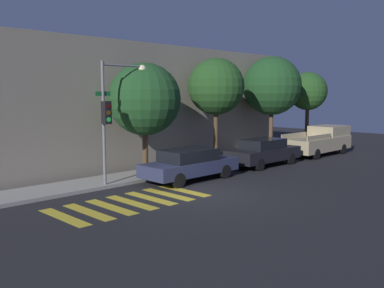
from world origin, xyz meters
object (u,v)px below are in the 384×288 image
object	(u,v)px
pickup_truck	(320,141)
tree_near_corner	(145,99)
tree_far_end	(272,86)
tree_midblock	(216,87)
traffic_light_pole	(115,104)
sedan_middle	(263,152)
tree_behind_truck	(308,92)
sedan_near_corner	(190,164)

from	to	relation	value
pickup_truck	tree_near_corner	xyz separation A→B (m)	(-12.38, 1.96, 2.66)
pickup_truck	tree_far_end	world-z (taller)	tree_far_end
tree_far_end	tree_midblock	bearing A→B (deg)	-180.00
traffic_light_pole	tree_far_end	size ratio (longest dim) A/B	0.84
traffic_light_pole	pickup_truck	distance (m)	14.74
traffic_light_pole	tree_far_end	bearing A→B (deg)	3.30
tree_midblock	pickup_truck	bearing A→B (deg)	-14.49
sedan_middle	tree_midblock	size ratio (longest dim) A/B	0.81
traffic_light_pole	tree_far_end	xyz separation A→B (m)	(11.96, 0.69, 0.87)
tree_far_end	sedan_middle	bearing A→B (deg)	-150.79
tree_near_corner	tree_far_end	size ratio (longest dim) A/B	0.86
pickup_truck	tree_far_end	xyz separation A→B (m)	(-2.51, 1.96, 3.38)
tree_far_end	tree_behind_truck	xyz separation A→B (m)	(4.26, -0.00, -0.31)
sedan_near_corner	tree_far_end	xyz separation A→B (m)	(8.97, 1.96, 3.53)
tree_near_corner	tree_midblock	size ratio (longest dim) A/B	0.91
traffic_light_pole	sedan_middle	distance (m)	8.95
sedan_near_corner	tree_near_corner	distance (m)	3.54
sedan_middle	tree_midblock	world-z (taller)	tree_midblock
tree_near_corner	pickup_truck	bearing A→B (deg)	-8.99
tree_near_corner	tree_far_end	world-z (taller)	tree_far_end
traffic_light_pole	tree_midblock	size ratio (longest dim) A/B	0.90
sedan_near_corner	pickup_truck	world-z (taller)	pickup_truck
sedan_middle	tree_behind_truck	xyz separation A→B (m)	(7.76, 1.96, 3.20)
traffic_light_pole	tree_near_corner	xyz separation A→B (m)	(2.10, 0.69, 0.15)
sedan_middle	tree_far_end	distance (m)	5.33
sedan_near_corner	tree_midblock	bearing A→B (deg)	26.71
tree_far_end	tree_behind_truck	distance (m)	4.27
traffic_light_pole	sedan_near_corner	world-z (taller)	traffic_light_pole
traffic_light_pole	tree_near_corner	size ratio (longest dim) A/B	0.98
tree_behind_truck	tree_near_corner	bearing A→B (deg)	180.00
tree_near_corner	tree_far_end	distance (m)	9.89
pickup_truck	tree_far_end	bearing A→B (deg)	142.02
tree_near_corner	tree_midblock	distance (m)	4.83
traffic_light_pole	sedan_middle	size ratio (longest dim) A/B	1.11
tree_midblock	tree_far_end	xyz separation A→B (m)	(5.07, 0.00, 0.11)
sedan_near_corner	tree_far_end	world-z (taller)	tree_far_end
traffic_light_pole	pickup_truck	size ratio (longest dim) A/B	0.95
sedan_middle	tree_near_corner	xyz separation A→B (m)	(-6.36, 1.96, 2.79)
sedan_middle	pickup_truck	xyz separation A→B (m)	(6.01, 0.00, 0.13)
tree_midblock	tree_behind_truck	bearing A→B (deg)	-0.00
tree_far_end	sedan_near_corner	bearing A→B (deg)	-167.68
pickup_truck	tree_far_end	distance (m)	4.64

